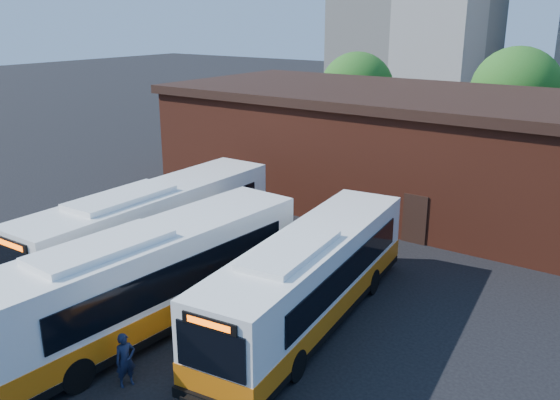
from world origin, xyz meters
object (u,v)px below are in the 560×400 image
Objects in this scene: bus_east at (309,282)px; bus_mideast at (146,285)px; transit_worker at (125,360)px; bus_midwest at (153,230)px.

bus_mideast is at bearing -146.85° from bus_east.
bus_mideast is at bearing 57.02° from transit_worker.
bus_east is (4.33, 3.64, -0.12)m from bus_mideast.
bus_mideast is 5.66m from bus_east.
bus_midwest is at bearing 137.83° from bus_mideast.
bus_mideast reaches higher than transit_worker.
bus_east is at bearing 43.32° from bus_mideast.
bus_midwest is 7.98× the size of transit_worker.
bus_midwest is at bearing 171.00° from bus_east.
bus_midwest is 5.53m from bus_mideast.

